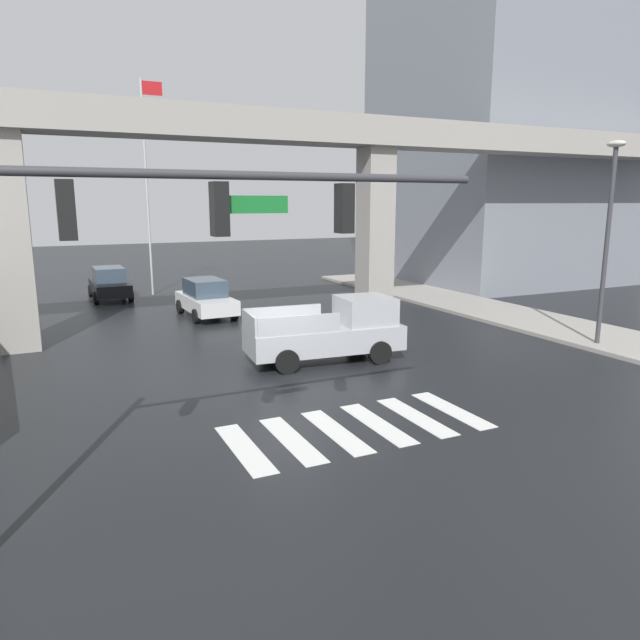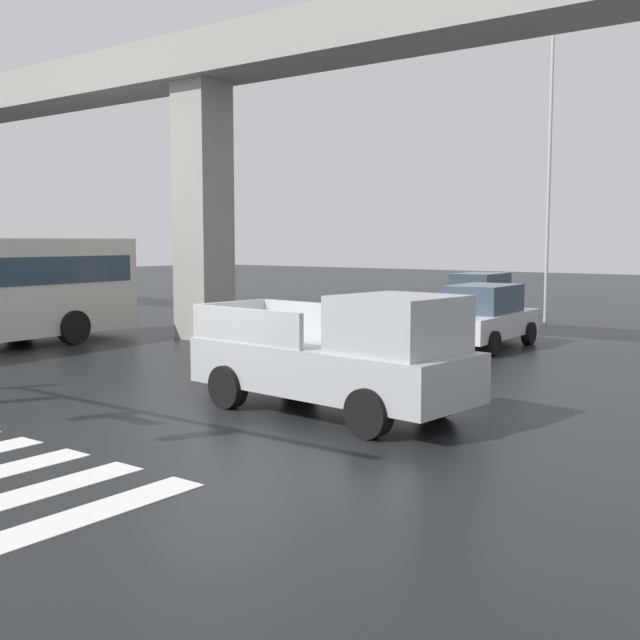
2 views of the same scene
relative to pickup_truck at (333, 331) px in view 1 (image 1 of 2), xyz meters
The scene contains 10 objects.
ground_plane 2.50m from the pickup_truck, 158.15° to the right, with size 120.00×120.00×0.00m, color black.
crosswalk_stripes 5.99m from the pickup_truck, 111.16° to the right, with size 6.05×2.80×0.01m.
elevated_overpass 9.11m from the pickup_truck, 109.36° to the left, with size 54.94×2.04×8.73m.
sidewalk_east 10.81m from the pickup_truck, ahead, with size 4.00×36.00×0.15m, color #9E9991.
pickup_truck is the anchor object (origin of this frame).
sedan_black 17.15m from the pickup_truck, 108.22° to the left, with size 2.03×4.33×1.72m.
sedan_white 9.45m from the pickup_truck, 101.53° to the left, with size 2.11×4.38×1.72m.
traffic_signal_mast 11.02m from the pickup_truck, 132.24° to the right, with size 8.69×0.32×6.20m.
street_lamp_near_corner 10.46m from the pickup_truck, 14.69° to the right, with size 0.44×0.70×7.24m.
flagpole 17.97m from the pickup_truck, 99.92° to the left, with size 1.16×0.12×11.62m.
Camera 1 is at (-6.26, -15.86, 5.20)m, focal length 32.60 mm.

